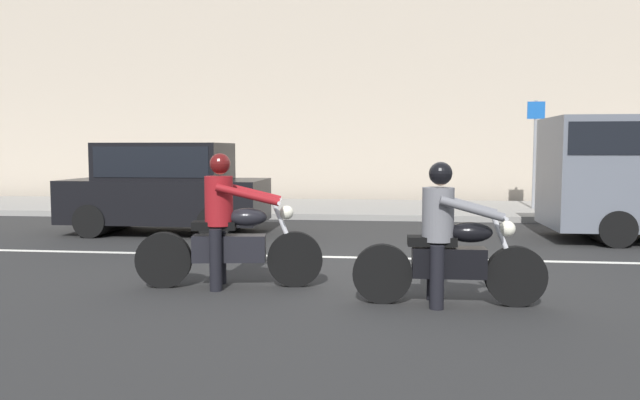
# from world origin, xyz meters

# --- Properties ---
(ground_plane) EXTENTS (80.00, 80.00, 0.00)m
(ground_plane) POSITION_xyz_m (0.00, 0.00, 0.00)
(ground_plane) COLOR #262626
(sidewalk_slab) EXTENTS (40.00, 4.40, 0.14)m
(sidewalk_slab) POSITION_xyz_m (0.00, 8.00, 0.07)
(sidewalk_slab) COLOR gray
(sidewalk_slab) RESTS_ON ground_plane
(building_facade) EXTENTS (40.00, 1.40, 9.51)m
(building_facade) POSITION_xyz_m (0.00, 11.40, 4.76)
(building_facade) COLOR #B7A893
(building_facade) RESTS_ON ground_plane
(lane_marking_stripe) EXTENTS (18.00, 0.14, 0.01)m
(lane_marking_stripe) POSITION_xyz_m (0.14, 0.90, 0.00)
(lane_marking_stripe) COLOR silver
(lane_marking_stripe) RESTS_ON ground_plane
(motorcycle_with_rider_crimson) EXTENTS (2.26, 0.74, 1.63)m
(motorcycle_with_rider_crimson) POSITION_xyz_m (-1.94, -1.29, 0.66)
(motorcycle_with_rider_crimson) COLOR black
(motorcycle_with_rider_crimson) RESTS_ON ground_plane
(motorcycle_with_rider_gray) EXTENTS (2.07, 0.70, 1.54)m
(motorcycle_with_rider_gray) POSITION_xyz_m (0.62, -1.85, 0.63)
(motorcycle_with_rider_gray) COLOR black
(motorcycle_with_rider_gray) RESTS_ON ground_plane
(parked_hatchback_black) EXTENTS (3.91, 1.76, 1.80)m
(parked_hatchback_black) POSITION_xyz_m (-4.43, 3.22, 0.93)
(parked_hatchback_black) COLOR black
(parked_hatchback_black) RESTS_ON ground_plane
(street_sign_post) EXTENTS (0.44, 0.08, 2.78)m
(street_sign_post) POSITION_xyz_m (3.69, 7.85, 1.81)
(street_sign_post) COLOR gray
(street_sign_post) RESTS_ON sidewalk_slab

